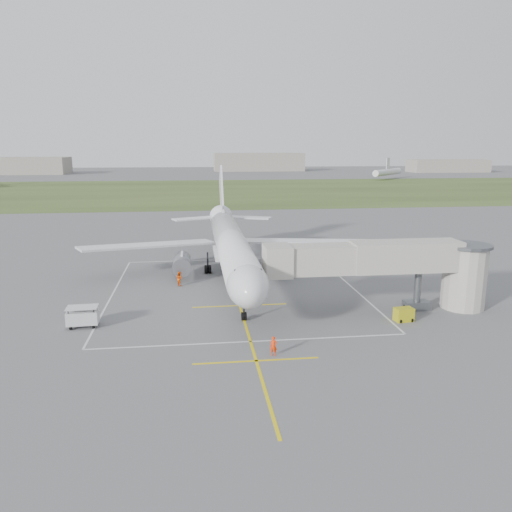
{
  "coord_description": "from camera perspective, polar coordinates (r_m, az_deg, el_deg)",
  "views": [
    {
      "loc": [
        -4.57,
        -60.17,
        16.5
      ],
      "look_at": [
        2.5,
        -4.0,
        4.0
      ],
      "focal_mm": 35.0,
      "sensor_mm": 36.0,
      "label": 1
    }
  ],
  "objects": [
    {
      "name": "distant_aircraft",
      "position": [
        235.73,
        -6.61,
        9.23
      ],
      "size": [
        214.31,
        51.12,
        8.85
      ],
      "color": "silver",
      "rests_on": "ground"
    },
    {
      "name": "ground",
      "position": [
        62.56,
        -2.73,
        -2.86
      ],
      "size": [
        700.0,
        700.0,
        0.0
      ],
      "primitive_type": "plane",
      "color": "#555558",
      "rests_on": "ground"
    },
    {
      "name": "jet_bridge",
      "position": [
        52.23,
        15.9,
        -1.04
      ],
      "size": [
        23.4,
        5.0,
        7.2
      ],
      "color": "#A6A396",
      "rests_on": "ground"
    },
    {
      "name": "gpu_unit",
      "position": [
        50.37,
        16.53,
        -6.44
      ],
      "size": [
        1.86,
        1.42,
        1.3
      ],
      "rotation": [
        0.0,
        0.0,
        0.13
      ],
      "color": "#B1AB16",
      "rests_on": "ground"
    },
    {
      "name": "grass_strip",
      "position": [
        190.94,
        -5.82,
        7.43
      ],
      "size": [
        700.0,
        120.0,
        0.02
      ],
      "primitive_type": "cube",
      "color": "#384920",
      "rests_on": "ground"
    },
    {
      "name": "distant_hangars",
      "position": [
        325.77,
        -9.36,
        10.3
      ],
      "size": [
        345.0,
        49.0,
        12.0
      ],
      "color": "gray",
      "rests_on": "ground"
    },
    {
      "name": "apron_markings",
      "position": [
        56.99,
        -2.27,
        -4.38
      ],
      "size": [
        28.2,
        60.0,
        0.01
      ],
      "color": "yellow",
      "rests_on": "ground"
    },
    {
      "name": "ramp_worker_nose",
      "position": [
        40.71,
        2.03,
        -10.25
      ],
      "size": [
        0.65,
        0.5,
        1.59
      ],
      "primitive_type": "imported",
      "rotation": [
        0.0,
        0.0,
        -0.22
      ],
      "color": "#FF3408",
      "rests_on": "ground"
    },
    {
      "name": "airliner",
      "position": [
        62.28,
        -2.83,
        1.23
      ],
      "size": [
        38.93,
        46.75,
        13.52
      ],
      "color": "silver",
      "rests_on": "ground"
    },
    {
      "name": "ramp_worker_wing",
      "position": [
        60.87,
        -8.74,
        -2.57
      ],
      "size": [
        1.03,
        1.08,
        1.76
      ],
      "primitive_type": "imported",
      "rotation": [
        0.0,
        0.0,
        2.16
      ],
      "color": "#F35207",
      "rests_on": "ground"
    },
    {
      "name": "baggage_cart",
      "position": [
        49.4,
        -19.19,
        -6.55
      ],
      "size": [
        2.88,
        1.8,
        1.95
      ],
      "rotation": [
        0.0,
        0.0,
        0.04
      ],
      "color": "silver",
      "rests_on": "ground"
    }
  ]
}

